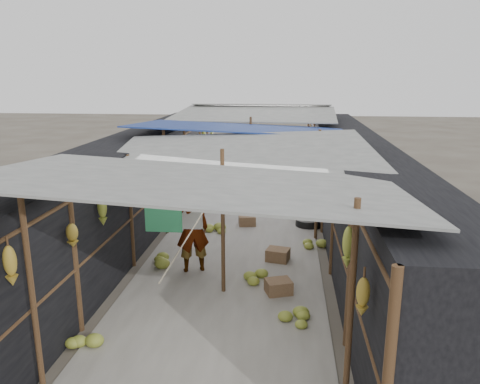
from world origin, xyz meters
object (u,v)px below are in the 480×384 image
(vendor_seated, at_px, (298,181))
(black_basin, at_px, (308,223))
(vendor_elderly, at_px, (192,229))
(shopper_blue, at_px, (242,180))
(crate_near, at_px, (278,255))

(vendor_seated, bearing_deg, black_basin, 13.36)
(vendor_elderly, height_order, vendor_seated, vendor_elderly)
(black_basin, height_order, shopper_blue, shopper_blue)
(vendor_elderly, distance_m, vendor_seated, 6.73)
(vendor_elderly, bearing_deg, crate_near, -178.09)
(black_basin, bearing_deg, vendor_seated, 93.69)
(vendor_elderly, height_order, shopper_blue, vendor_elderly)
(vendor_elderly, relative_size, vendor_seated, 1.91)
(crate_near, relative_size, vendor_seated, 0.49)
(crate_near, height_order, black_basin, crate_near)
(shopper_blue, height_order, vendor_seated, shopper_blue)
(shopper_blue, xyz_separation_m, vendor_seated, (1.70, 1.36, -0.27))
(shopper_blue, bearing_deg, vendor_seated, 46.13)
(crate_near, xyz_separation_m, shopper_blue, (-1.18, 4.32, 0.60))
(black_basin, distance_m, vendor_seated, 3.31)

